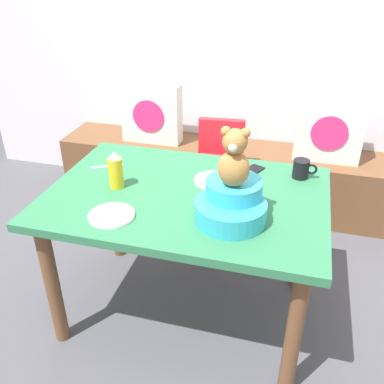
{
  "coord_description": "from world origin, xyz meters",
  "views": [
    {
      "loc": [
        0.48,
        -1.65,
        1.73
      ],
      "look_at": [
        0.0,
        0.1,
        0.69
      ],
      "focal_mm": 39.52,
      "sensor_mm": 36.0,
      "label": 1
    }
  ],
  "objects_px": {
    "pillow_floral_right": "(329,130)",
    "teddy_bear": "(234,159)",
    "dining_table": "(187,212)",
    "coffee_mug": "(301,169)",
    "book_stack": "(216,141)",
    "dinner_plate_far": "(112,215)",
    "ketchup_bottle": "(116,171)",
    "dinner_plate_near": "(214,181)",
    "cell_phone": "(252,171)",
    "highchair": "(219,166)",
    "pillow_floral_left": "(152,113)",
    "infant_seat_teal": "(232,204)"
  },
  "relations": [
    {
      "from": "cell_phone",
      "to": "dinner_plate_near",
      "type": "bearing_deg",
      "value": 67.85
    },
    {
      "from": "pillow_floral_right",
      "to": "highchair",
      "type": "height_order",
      "value": "pillow_floral_right"
    },
    {
      "from": "dining_table",
      "to": "highchair",
      "type": "distance_m",
      "value": 0.77
    },
    {
      "from": "teddy_bear",
      "to": "coffee_mug",
      "type": "xyz_separation_m",
      "value": [
        0.27,
        0.46,
        -0.23
      ]
    },
    {
      "from": "dinner_plate_far",
      "to": "book_stack",
      "type": "bearing_deg",
      "value": 84.83
    },
    {
      "from": "teddy_bear",
      "to": "dinner_plate_near",
      "type": "height_order",
      "value": "teddy_bear"
    },
    {
      "from": "highchair",
      "to": "dinner_plate_far",
      "type": "height_order",
      "value": "highchair"
    },
    {
      "from": "highchair",
      "to": "dinner_plate_far",
      "type": "bearing_deg",
      "value": -103.46
    },
    {
      "from": "pillow_floral_left",
      "to": "teddy_bear",
      "type": "bearing_deg",
      "value": -57.58
    },
    {
      "from": "pillow_floral_left",
      "to": "cell_phone",
      "type": "distance_m",
      "value": 1.24
    },
    {
      "from": "ketchup_bottle",
      "to": "cell_phone",
      "type": "xyz_separation_m",
      "value": [
        0.6,
        0.33,
        -0.08
      ]
    },
    {
      "from": "book_stack",
      "to": "dining_table",
      "type": "relative_size",
      "value": 0.15
    },
    {
      "from": "dining_table",
      "to": "coffee_mug",
      "type": "relative_size",
      "value": 10.88
    },
    {
      "from": "book_stack",
      "to": "dinner_plate_far",
      "type": "distance_m",
      "value": 1.51
    },
    {
      "from": "dining_table",
      "to": "pillow_floral_right",
      "type": "bearing_deg",
      "value": 60.51
    },
    {
      "from": "pillow_floral_left",
      "to": "book_stack",
      "type": "relative_size",
      "value": 2.2
    },
    {
      "from": "pillow_floral_right",
      "to": "teddy_bear",
      "type": "relative_size",
      "value": 1.76
    },
    {
      "from": "highchair",
      "to": "teddy_bear",
      "type": "height_order",
      "value": "teddy_bear"
    },
    {
      "from": "highchair",
      "to": "coffee_mug",
      "type": "xyz_separation_m",
      "value": [
        0.51,
        -0.46,
        0.27
      ]
    },
    {
      "from": "dining_table",
      "to": "dinner_plate_near",
      "type": "xyz_separation_m",
      "value": [
        0.1,
        0.14,
        0.11
      ]
    },
    {
      "from": "pillow_floral_right",
      "to": "cell_phone",
      "type": "bearing_deg",
      "value": -114.6
    },
    {
      "from": "book_stack",
      "to": "dinner_plate_far",
      "type": "height_order",
      "value": "dinner_plate_far"
    },
    {
      "from": "ketchup_bottle",
      "to": "dinner_plate_near",
      "type": "relative_size",
      "value": 0.92
    },
    {
      "from": "highchair",
      "to": "coffee_mug",
      "type": "bearing_deg",
      "value": -42.02
    },
    {
      "from": "cell_phone",
      "to": "pillow_floral_left",
      "type": "bearing_deg",
      "value": -21.08
    },
    {
      "from": "highchair",
      "to": "book_stack",
      "type": "bearing_deg",
      "value": 104.88
    },
    {
      "from": "dinner_plate_near",
      "to": "dining_table",
      "type": "bearing_deg",
      "value": -124.97
    },
    {
      "from": "book_stack",
      "to": "coffee_mug",
      "type": "relative_size",
      "value": 1.67
    },
    {
      "from": "infant_seat_teal",
      "to": "ketchup_bottle",
      "type": "bearing_deg",
      "value": 167.66
    },
    {
      "from": "book_stack",
      "to": "coffee_mug",
      "type": "xyz_separation_m",
      "value": [
        0.63,
        -0.9,
        0.28
      ]
    },
    {
      "from": "highchair",
      "to": "infant_seat_teal",
      "type": "relative_size",
      "value": 2.39
    },
    {
      "from": "dining_table",
      "to": "infant_seat_teal",
      "type": "height_order",
      "value": "infant_seat_teal"
    },
    {
      "from": "teddy_bear",
      "to": "coffee_mug",
      "type": "relative_size",
      "value": 2.08
    },
    {
      "from": "pillow_floral_right",
      "to": "book_stack",
      "type": "bearing_deg",
      "value": 178.47
    },
    {
      "from": "infant_seat_teal",
      "to": "dinner_plate_far",
      "type": "bearing_deg",
      "value": -165.95
    },
    {
      "from": "dinner_plate_near",
      "to": "coffee_mug",
      "type": "bearing_deg",
      "value": 21.1
    },
    {
      "from": "pillow_floral_left",
      "to": "ketchup_bottle",
      "type": "bearing_deg",
      "value": -77.51
    },
    {
      "from": "infant_seat_teal",
      "to": "cell_phone",
      "type": "bearing_deg",
      "value": 87.07
    },
    {
      "from": "dining_table",
      "to": "teddy_bear",
      "type": "distance_m",
      "value": 0.48
    },
    {
      "from": "dining_table",
      "to": "dinner_plate_far",
      "type": "height_order",
      "value": "dinner_plate_far"
    },
    {
      "from": "pillow_floral_left",
      "to": "cell_phone",
      "type": "height_order",
      "value": "pillow_floral_left"
    },
    {
      "from": "dining_table",
      "to": "cell_phone",
      "type": "relative_size",
      "value": 9.07
    },
    {
      "from": "ketchup_bottle",
      "to": "cell_phone",
      "type": "distance_m",
      "value": 0.69
    },
    {
      "from": "dinner_plate_near",
      "to": "ketchup_bottle",
      "type": "bearing_deg",
      "value": -158.41
    },
    {
      "from": "highchair",
      "to": "coffee_mug",
      "type": "relative_size",
      "value": 6.58
    },
    {
      "from": "ketchup_bottle",
      "to": "highchair",
      "type": "bearing_deg",
      "value": 67.03
    },
    {
      "from": "pillow_floral_left",
      "to": "coffee_mug",
      "type": "distance_m",
      "value": 1.42
    },
    {
      "from": "pillow_floral_left",
      "to": "coffee_mug",
      "type": "height_order",
      "value": "pillow_floral_left"
    },
    {
      "from": "dining_table",
      "to": "infant_seat_teal",
      "type": "bearing_deg",
      "value": -32.92
    },
    {
      "from": "teddy_bear",
      "to": "dinner_plate_far",
      "type": "relative_size",
      "value": 1.25
    }
  ]
}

